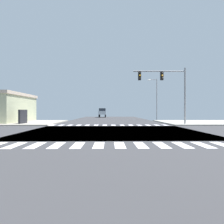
{
  "coord_description": "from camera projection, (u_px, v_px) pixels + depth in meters",
  "views": [
    {
      "loc": [
        -0.26,
        -17.59,
        1.63
      ],
      "look_at": [
        0.04,
        4.26,
        1.54
      ],
      "focal_mm": 34.58,
      "sensor_mm": 36.0,
      "label": 1
    }
  ],
  "objects": [
    {
      "name": "suv_queued_1",
      "position": [
        102.0,
        112.0,
        56.3
      ],
      "size": [
        1.96,
        4.6,
        2.34
      ],
      "rotation": [
        0.0,
        0.0,
        3.14
      ],
      "color": "black",
      "rests_on": "ground"
    },
    {
      "name": "sidewalk_corner_ne",
      "position": [
        205.0,
        122.0,
        29.78
      ],
      "size": [
        12.0,
        12.0,
        0.14
      ],
      "color": "#A09B91",
      "rests_on": "ground"
    },
    {
      "name": "street_lamp",
      "position": [
        155.0,
        95.0,
        38.47
      ],
      "size": [
        1.78,
        0.32,
        7.36
      ],
      "color": "gray",
      "rests_on": "ground"
    },
    {
      "name": "sidewalk_corner_nw",
      "position": [
        16.0,
        122.0,
        29.42
      ],
      "size": [
        12.0,
        12.0,
        0.14
      ],
      "color": "#A2998B",
      "rests_on": "ground"
    },
    {
      "name": "crosswalk_far",
      "position": [
        109.0,
        125.0,
        24.9
      ],
      "size": [
        13.5,
        2.0,
        0.01
      ],
      "color": "white",
      "rests_on": "ground"
    },
    {
      "name": "ground",
      "position": [
        112.0,
        131.0,
        17.6
      ],
      "size": [
        90.0,
        90.0,
        0.05
      ],
      "color": "#363538"
    },
    {
      "name": "crosswalk_near",
      "position": [
        109.0,
        145.0,
        10.3
      ],
      "size": [
        13.5,
        2.0,
        0.01
      ],
      "color": "white",
      "rests_on": "ground"
    },
    {
      "name": "traffic_signal_mast",
      "position": [
        165.0,
        83.0,
        25.32
      ],
      "size": [
        6.21,
        0.55,
        6.72
      ],
      "color": "gray",
      "rests_on": "ground"
    }
  ]
}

